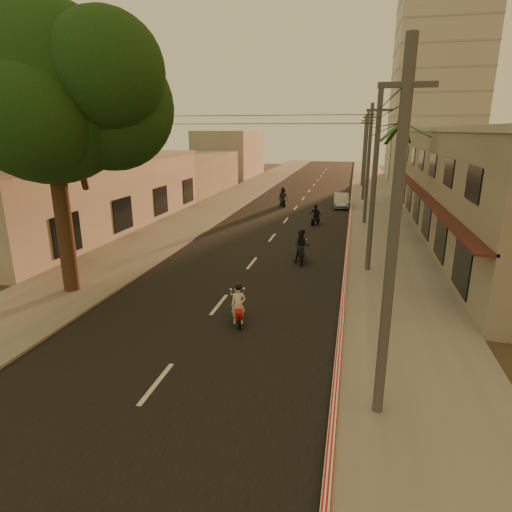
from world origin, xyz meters
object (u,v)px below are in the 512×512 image
at_px(scooter_mid_a, 302,247).
at_px(scooter_mid_b, 315,216).
at_px(palm_tree, 402,129).
at_px(broadleaf_tree, 58,94).
at_px(scooter_far_a, 283,198).
at_px(parked_car, 341,200).
at_px(scooter_red, 238,306).

relative_size(scooter_mid_a, scooter_mid_b, 1.20).
bearing_deg(palm_tree, broadleaf_tree, -136.52).
height_order(scooter_mid_a, scooter_mid_b, scooter_mid_a).
height_order(broadleaf_tree, scooter_far_a, broadleaf_tree).
bearing_deg(palm_tree, parked_car, 108.74).
relative_size(scooter_mid_a, scooter_far_a, 1.04).
distance_m(scooter_mid_b, parked_car, 8.71).
bearing_deg(scooter_red, parked_car, 65.50).
height_order(scooter_mid_b, parked_car, scooter_mid_b).
bearing_deg(palm_tree, scooter_far_a, 131.46).
relative_size(palm_tree, scooter_mid_b, 4.96).
distance_m(scooter_red, parked_car, 27.02).
bearing_deg(scooter_red, palm_tree, 48.19).
bearing_deg(parked_car, scooter_mid_a, -97.92).
height_order(scooter_red, parked_car, scooter_red).
xyz_separation_m(scooter_red, scooter_mid_a, (1.39, 8.30, 0.16)).
relative_size(scooter_red, scooter_far_a, 0.85).
relative_size(broadleaf_tree, scooter_far_a, 6.36).
bearing_deg(palm_tree, scooter_red, -113.44).
xyz_separation_m(palm_tree, parked_car, (-3.85, 11.34, -6.50)).
bearing_deg(broadleaf_tree, scooter_mid_b, 61.33).
distance_m(scooter_mid_a, scooter_mid_b, 10.02).
distance_m(scooter_red, scooter_mid_b, 18.36).
bearing_deg(scooter_mid_a, scooter_far_a, 95.07).
bearing_deg(scooter_mid_b, scooter_far_a, 131.40).
height_order(palm_tree, scooter_red, palm_tree).
distance_m(palm_tree, scooter_red, 18.10).
relative_size(palm_tree, parked_car, 2.03).
bearing_deg(scooter_mid_a, scooter_mid_b, 83.35).
relative_size(scooter_red, scooter_mid_a, 0.82).
xyz_separation_m(scooter_mid_a, scooter_mid_b, (-0.16, 10.02, -0.13)).
height_order(scooter_red, scooter_mid_b, scooter_mid_b).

